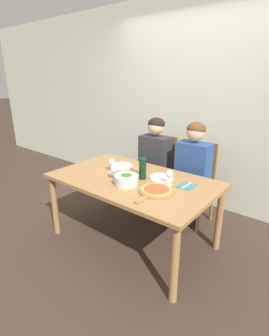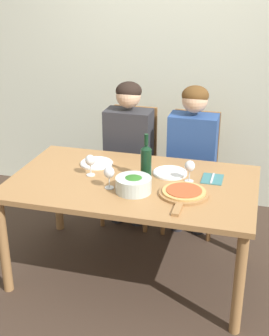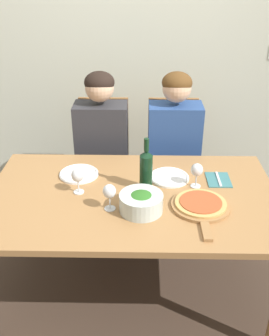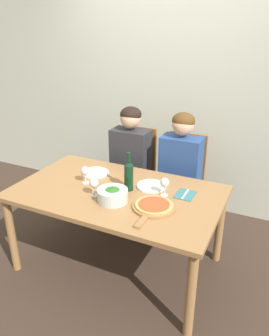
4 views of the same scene
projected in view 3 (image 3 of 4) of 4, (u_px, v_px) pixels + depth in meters
ground_plane at (132, 288)px, 2.58m from camera, size 40.00×40.00×0.00m
back_wall at (136, 37)px, 3.11m from camera, size 10.00×0.06×2.70m
dining_table at (132, 206)px, 2.27m from camera, size 1.66×0.99×0.73m
chair_left at (104, 159)px, 3.08m from camera, size 0.42×0.42×0.98m
chair_right at (172, 159)px, 3.07m from camera, size 0.42×0.42×0.98m
person_woman at (101, 139)px, 2.87m from camera, size 0.47×0.51×1.23m
person_man at (174, 139)px, 2.86m from camera, size 0.47×0.51×1.23m
wine_bottle at (146, 169)px, 2.22m from camera, size 0.07×0.07×0.32m
broccoli_bowl at (141, 202)px, 2.06m from camera, size 0.23×0.23×0.11m
dinner_plate_left at (79, 174)px, 2.42m from camera, size 0.24×0.24×0.02m
dinner_plate_right at (169, 177)px, 2.38m from camera, size 0.24×0.24×0.02m
pizza_on_board at (201, 205)px, 2.10m from camera, size 0.32×0.46×0.04m
wine_glass_left at (78, 177)px, 2.20m from camera, size 0.07×0.07×0.15m
wine_glass_right at (197, 171)px, 2.25m from camera, size 0.07×0.07×0.15m
wine_glass_centre at (109, 192)px, 2.05m from camera, size 0.07×0.07×0.15m
fork_on_napkin at (218, 180)px, 2.37m from camera, size 0.14×0.18×0.01m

